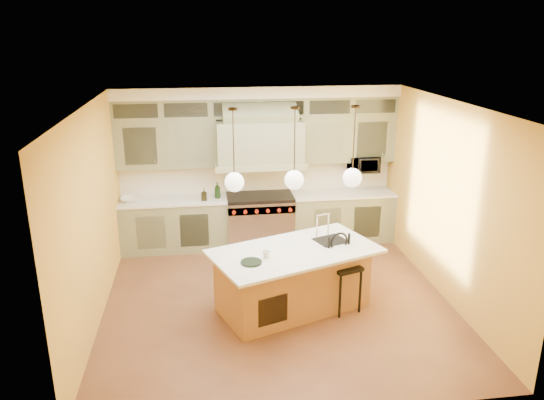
{
  "coord_description": "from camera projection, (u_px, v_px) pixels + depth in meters",
  "views": [
    {
      "loc": [
        -1.03,
        -6.96,
        3.86
      ],
      "look_at": [
        0.02,
        0.7,
        1.34
      ],
      "focal_mm": 35.0,
      "sensor_mm": 36.0,
      "label": 1
    }
  ],
  "objects": [
    {
      "name": "back_cabinetry",
      "position": [
        259.0,
        169.0,
        9.54
      ],
      "size": [
        5.0,
        0.77,
        2.9
      ],
      "color": "gray",
      "rests_on": "floor"
    },
    {
      "name": "floor",
      "position": [
        277.0,
        300.0,
        7.88
      ],
      "size": [
        5.0,
        5.0,
        0.0
      ],
      "primitive_type": "plane",
      "color": "#58311E",
      "rests_on": "ground"
    },
    {
      "name": "range",
      "position": [
        260.0,
        220.0,
        9.75
      ],
      "size": [
        1.2,
        0.74,
        0.96
      ],
      "color": "silver",
      "rests_on": "floor"
    },
    {
      "name": "counter_stool",
      "position": [
        343.0,
        268.0,
        7.45
      ],
      "size": [
        0.5,
        0.5,
        1.13
      ],
      "rotation": [
        0.0,
        0.0,
        0.31
      ],
      "color": "black",
      "rests_on": "floor"
    },
    {
      "name": "pendant_right",
      "position": [
        352.0,
        176.0,
        7.17
      ],
      "size": [
        0.26,
        0.26,
        1.11
      ],
      "color": "#2D2319",
      "rests_on": "ceiling"
    },
    {
      "name": "wall_back",
      "position": [
        257.0,
        164.0,
        9.79
      ],
      "size": [
        5.0,
        0.0,
        5.0
      ],
      "primitive_type": "plane",
      "rotation": [
        1.57,
        0.0,
        0.0
      ],
      "color": "gold",
      "rests_on": "ground"
    },
    {
      "name": "microwave",
      "position": [
        364.0,
        164.0,
        9.8
      ],
      "size": [
        0.54,
        0.37,
        0.3
      ],
      "primitive_type": "imported",
      "color": "black",
      "rests_on": "back_cabinetry"
    },
    {
      "name": "ceiling",
      "position": [
        277.0,
        104.0,
        6.98
      ],
      "size": [
        5.0,
        5.0,
        0.0
      ],
      "primitive_type": "plane",
      "rotation": [
        3.14,
        0.0,
        0.0
      ],
      "color": "white",
      "rests_on": "wall_back"
    },
    {
      "name": "wall_front",
      "position": [
        315.0,
        291.0,
        5.08
      ],
      "size": [
        5.0,
        0.0,
        5.0
      ],
      "primitive_type": "plane",
      "rotation": [
        -1.57,
        0.0,
        0.0
      ],
      "color": "gold",
      "rests_on": "ground"
    },
    {
      "name": "cup",
      "position": [
        266.0,
        254.0,
        7.08
      ],
      "size": [
        0.11,
        0.11,
        0.1
      ],
      "primitive_type": "imported",
      "rotation": [
        0.0,
        0.0,
        -0.05
      ],
      "color": "silver",
      "rests_on": "kitchen_island"
    },
    {
      "name": "pendant_left",
      "position": [
        234.0,
        180.0,
        6.96
      ],
      "size": [
        0.26,
        0.26,
        1.11
      ],
      "color": "#2D2319",
      "rests_on": "ceiling"
    },
    {
      "name": "fruit_bowl",
      "position": [
        130.0,
        199.0,
        9.31
      ],
      "size": [
        0.36,
        0.36,
        0.08
      ],
      "primitive_type": "imported",
      "rotation": [
        0.0,
        0.0,
        -0.13
      ],
      "color": "white",
      "rests_on": "back_cabinetry"
    },
    {
      "name": "kitchen_island",
      "position": [
        293.0,
        278.0,
        7.53
      ],
      "size": [
        2.56,
        1.94,
        1.35
      ],
      "rotation": [
        0.0,
        0.0,
        0.36
      ],
      "color": "olive",
      "rests_on": "floor"
    },
    {
      "name": "oil_bottle_b",
      "position": [
        204.0,
        195.0,
        9.35
      ],
      "size": [
        0.1,
        0.1,
        0.21
      ],
      "primitive_type": "imported",
      "rotation": [
        0.0,
        0.0,
        -0.06
      ],
      "color": "black",
      "rests_on": "back_cabinetry"
    },
    {
      "name": "wall_left",
      "position": [
        93.0,
        216.0,
        7.11
      ],
      "size": [
        0.0,
        5.0,
        5.0
      ],
      "primitive_type": "plane",
      "rotation": [
        1.57,
        0.0,
        1.57
      ],
      "color": "gold",
      "rests_on": "ground"
    },
    {
      "name": "wall_right",
      "position": [
        446.0,
        200.0,
        7.76
      ],
      "size": [
        0.0,
        5.0,
        5.0
      ],
      "primitive_type": "plane",
      "rotation": [
        1.57,
        0.0,
        -1.57
      ],
      "color": "gold",
      "rests_on": "ground"
    },
    {
      "name": "pendant_center",
      "position": [
        294.0,
        178.0,
        7.07
      ],
      "size": [
        0.26,
        0.26,
        1.11
      ],
      "color": "#2D2319",
      "rests_on": "ceiling"
    },
    {
      "name": "oil_bottle_a",
      "position": [
        217.0,
        190.0,
        9.47
      ],
      "size": [
        0.12,
        0.12,
        0.29
      ],
      "primitive_type": "imported",
      "rotation": [
        0.0,
        0.0,
        0.1
      ],
      "color": "black",
      "rests_on": "back_cabinetry"
    }
  ]
}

